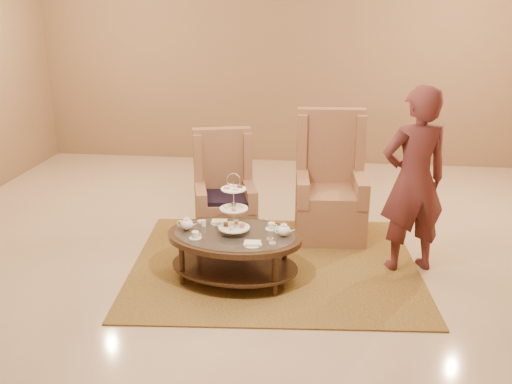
# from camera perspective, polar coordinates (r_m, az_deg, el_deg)

# --- Properties ---
(ground) EXTENTS (8.00, 8.00, 0.00)m
(ground) POSITION_cam_1_polar(r_m,az_deg,el_deg) (5.75, 0.51, -7.66)
(ground) COLOR beige
(ground) RESTS_ON ground
(ceiling) EXTENTS (8.00, 8.00, 0.02)m
(ceiling) POSITION_cam_1_polar(r_m,az_deg,el_deg) (5.75, 0.51, -7.66)
(ceiling) COLOR silver
(ceiling) RESTS_ON ground
(wall_back) EXTENTS (8.00, 0.04, 3.50)m
(wall_back) POSITION_cam_1_polar(r_m,az_deg,el_deg) (9.17, 3.40, 13.73)
(wall_back) COLOR #936F50
(wall_back) RESTS_ON ground
(rug) EXTENTS (3.03, 2.59, 0.02)m
(rug) POSITION_cam_1_polar(r_m,az_deg,el_deg) (5.82, 1.88, -7.24)
(rug) COLOR olive
(rug) RESTS_ON ground
(tea_table) EXTENTS (1.38, 1.03, 1.07)m
(tea_table) POSITION_cam_1_polar(r_m,az_deg,el_deg) (5.38, -2.19, -5.05)
(tea_table) COLOR black
(tea_table) RESTS_ON ground
(armchair_left) EXTENTS (0.80, 0.81, 1.20)m
(armchair_left) POSITION_cam_1_polar(r_m,az_deg,el_deg) (6.40, -3.17, -0.93)
(armchair_left) COLOR #9A6848
(armchair_left) RESTS_ON ground
(armchair_right) EXTENTS (0.81, 0.83, 1.40)m
(armchair_right) POSITION_cam_1_polar(r_m,az_deg,el_deg) (6.47, 7.37, -0.21)
(armchair_right) COLOR #9A6848
(armchair_right) RESTS_ON ground
(person) EXTENTS (0.77, 0.63, 1.83)m
(person) POSITION_cam_1_polar(r_m,az_deg,el_deg) (5.63, 15.51, 1.08)
(person) COLOR #552425
(person) RESTS_ON ground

